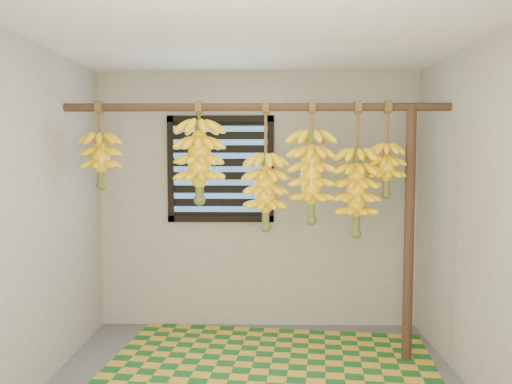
{
  "coord_description": "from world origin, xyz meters",
  "views": [
    {
      "loc": [
        0.07,
        -3.2,
        1.61
      ],
      "look_at": [
        0.0,
        0.55,
        1.35
      ],
      "focal_mm": 35.0,
      "sensor_mm": 36.0,
      "label": 1
    }
  ],
  "objects_px": {
    "woven_mat": "(268,376)",
    "banana_bunch_e": "(357,192)",
    "banana_bunch_c": "(266,191)",
    "banana_bunch_d": "(311,177)",
    "support_post": "(409,235)",
    "banana_bunch_a": "(101,160)",
    "banana_bunch_b": "(199,161)",
    "banana_bunch_f": "(386,169)"
  },
  "relations": [
    {
      "from": "woven_mat",
      "to": "banana_bunch_e",
      "type": "relative_size",
      "value": 2.38
    },
    {
      "from": "banana_bunch_c",
      "to": "banana_bunch_d",
      "type": "relative_size",
      "value": 1.06
    },
    {
      "from": "support_post",
      "to": "banana_bunch_e",
      "type": "bearing_deg",
      "value": -180.0
    },
    {
      "from": "support_post",
      "to": "banana_bunch_a",
      "type": "distance_m",
      "value": 2.5
    },
    {
      "from": "support_post",
      "to": "banana_bunch_d",
      "type": "distance_m",
      "value": 0.9
    },
    {
      "from": "banana_bunch_b",
      "to": "banana_bunch_c",
      "type": "distance_m",
      "value": 0.57
    },
    {
      "from": "woven_mat",
      "to": "banana_bunch_f",
      "type": "relative_size",
      "value": 3.36
    },
    {
      "from": "support_post",
      "to": "banana_bunch_a",
      "type": "relative_size",
      "value": 2.94
    },
    {
      "from": "woven_mat",
      "to": "banana_bunch_f",
      "type": "xyz_separation_m",
      "value": [
        0.92,
        0.34,
        1.51
      ]
    },
    {
      "from": "woven_mat",
      "to": "banana_bunch_e",
      "type": "height_order",
      "value": "banana_bunch_e"
    },
    {
      "from": "woven_mat",
      "to": "banana_bunch_b",
      "type": "height_order",
      "value": "banana_bunch_b"
    },
    {
      "from": "banana_bunch_a",
      "to": "banana_bunch_d",
      "type": "height_order",
      "value": "same"
    },
    {
      "from": "banana_bunch_c",
      "to": "banana_bunch_e",
      "type": "height_order",
      "value": "same"
    },
    {
      "from": "support_post",
      "to": "banana_bunch_f",
      "type": "height_order",
      "value": "banana_bunch_f"
    },
    {
      "from": "banana_bunch_a",
      "to": "banana_bunch_f",
      "type": "xyz_separation_m",
      "value": [
        2.24,
        -0.0,
        -0.07
      ]
    },
    {
      "from": "banana_bunch_c",
      "to": "banana_bunch_f",
      "type": "xyz_separation_m",
      "value": [
        0.94,
        -0.0,
        0.17
      ]
    },
    {
      "from": "banana_bunch_b",
      "to": "woven_mat",
      "type": "bearing_deg",
      "value": -32.19
    },
    {
      "from": "banana_bunch_c",
      "to": "banana_bunch_e",
      "type": "distance_m",
      "value": 0.71
    },
    {
      "from": "banana_bunch_b",
      "to": "banana_bunch_f",
      "type": "height_order",
      "value": "same"
    },
    {
      "from": "banana_bunch_f",
      "to": "banana_bunch_e",
      "type": "bearing_deg",
      "value": 180.0
    },
    {
      "from": "banana_bunch_e",
      "to": "banana_bunch_d",
      "type": "bearing_deg",
      "value": 180.0
    },
    {
      "from": "banana_bunch_c",
      "to": "banana_bunch_d",
      "type": "distance_m",
      "value": 0.38
    },
    {
      "from": "support_post",
      "to": "banana_bunch_a",
      "type": "xyz_separation_m",
      "value": [
        -2.43,
        0.0,
        0.59
      ]
    },
    {
      "from": "woven_mat",
      "to": "banana_bunch_d",
      "type": "bearing_deg",
      "value": 45.02
    },
    {
      "from": "support_post",
      "to": "woven_mat",
      "type": "xyz_separation_m",
      "value": [
        -1.11,
        -0.34,
        -0.99
      ]
    },
    {
      "from": "banana_bunch_b",
      "to": "banana_bunch_d",
      "type": "bearing_deg",
      "value": 0.0
    },
    {
      "from": "woven_mat",
      "to": "banana_bunch_d",
      "type": "height_order",
      "value": "banana_bunch_d"
    },
    {
      "from": "banana_bunch_a",
      "to": "banana_bunch_c",
      "type": "height_order",
      "value": "same"
    },
    {
      "from": "banana_bunch_d",
      "to": "banana_bunch_f",
      "type": "xyz_separation_m",
      "value": [
        0.58,
        -0.0,
        0.06
      ]
    },
    {
      "from": "woven_mat",
      "to": "banana_bunch_d",
      "type": "xyz_separation_m",
      "value": [
        0.34,
        0.34,
        1.45
      ]
    },
    {
      "from": "banana_bunch_e",
      "to": "banana_bunch_b",
      "type": "bearing_deg",
      "value": 180.0
    },
    {
      "from": "banana_bunch_e",
      "to": "support_post",
      "type": "bearing_deg",
      "value": 0.0
    },
    {
      "from": "support_post",
      "to": "woven_mat",
      "type": "height_order",
      "value": "support_post"
    },
    {
      "from": "banana_bunch_c",
      "to": "woven_mat",
      "type": "bearing_deg",
      "value": -86.82
    },
    {
      "from": "banana_bunch_b",
      "to": "banana_bunch_e",
      "type": "bearing_deg",
      "value": -0.0
    },
    {
      "from": "banana_bunch_a",
      "to": "support_post",
      "type": "bearing_deg",
      "value": -0.0
    },
    {
      "from": "banana_bunch_c",
      "to": "support_post",
      "type": "bearing_deg",
      "value": 0.0
    },
    {
      "from": "woven_mat",
      "to": "banana_bunch_a",
      "type": "xyz_separation_m",
      "value": [
        -1.32,
        0.34,
        1.59
      ]
    },
    {
      "from": "support_post",
      "to": "banana_bunch_c",
      "type": "bearing_deg",
      "value": 180.0
    },
    {
      "from": "support_post",
      "to": "banana_bunch_a",
      "type": "height_order",
      "value": "banana_bunch_a"
    },
    {
      "from": "banana_bunch_a",
      "to": "woven_mat",
      "type": "bearing_deg",
      "value": -14.45
    },
    {
      "from": "support_post",
      "to": "banana_bunch_c",
      "type": "xyz_separation_m",
      "value": [
        -1.13,
        0.0,
        0.34
      ]
    }
  ]
}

